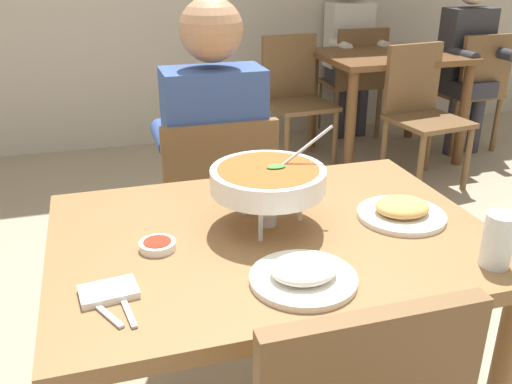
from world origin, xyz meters
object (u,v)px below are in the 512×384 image
Objects in this scene: chair_bg_corner at (295,92)px; patron_bg_middle at (468,54)px; curry_bowl at (269,180)px; chair_bg_right at (420,106)px; chair_diner_main at (216,212)px; dining_table_far at (388,73)px; appetizer_plate at (402,211)px; diner_main at (213,152)px; drink_glass at (497,243)px; chair_bg_middle at (473,86)px; dining_table_main at (272,274)px; patron_bg_left at (350,45)px; rice_plate at (303,274)px; chair_bg_left at (355,76)px; sauce_dish at (158,245)px.

patron_bg_middle reaches higher than chair_bg_corner.
chair_bg_right is at bearing 48.45° from curry_bowl.
dining_table_far is at bearing 45.56° from chair_diner_main.
appetizer_plate is at bearing -63.08° from chair_diner_main.
drink_glass is at bearing -66.83° from diner_main.
drink_glass is 3.27m from chair_bg_middle.
patron_bg_left is (1.63, 2.98, 0.10)m from dining_table_main.
chair_bg_corner is (-0.65, 0.62, 0.00)m from chair_bg_right.
patron_bg_middle reaches higher than curry_bowl.
rice_plate is 0.24× the size of dining_table_far.
chair_bg_corner reaches higher than dining_table_far.
chair_bg_middle is at bearing -39.13° from chair_bg_left.
patron_bg_middle reaches higher than drink_glass.
dining_table_main is 1.25× the size of chair_diner_main.
drink_glass is (0.44, -1.03, 0.08)m from diner_main.
dining_table_far is at bearing -86.87° from patron_bg_left.
chair_bg_left is (1.65, 2.89, -0.13)m from dining_table_main.
chair_diner_main is 2.83m from patron_bg_middle.
patron_bg_middle is (1.85, 2.65, -0.08)m from drink_glass.
dining_table_main is 0.29m from rice_plate.
chair_bg_right is at bearing 56.28° from appetizer_plate.
chair_bg_corner is (1.00, 2.76, -0.28)m from rice_plate.
chair_bg_corner is at bearing -143.91° from patron_bg_left.
rice_plate is at bearing -132.68° from chair_bg_middle.
chair_diner_main is 1.00× the size of chair_bg_corner.
sauce_dish is (-0.66, 0.01, -0.01)m from appetizer_plate.
patron_bg_middle is at bearing -40.90° from chair_bg_left.
rice_plate is at bearing -92.09° from dining_table_main.
rice_plate is at bearing -92.15° from curry_bowl.
chair_diner_main is 0.69× the size of patron_bg_left.
chair_bg_middle is at bearing -7.87° from chair_bg_corner.
patron_bg_middle is at bearing -44.23° from patron_bg_left.
chair_bg_right is 0.69× the size of patron_bg_left.
chair_bg_middle is at bearing 47.32° from rice_plate.
chair_bg_left is at bearing 89.26° from chair_bg_right.
dining_table_far is at bearing 61.68° from appetizer_plate.
diner_main reaches higher than chair_bg_corner.
rice_plate is (-0.01, -0.98, 0.05)m from diner_main.
chair_bg_corner reaches higher than appetizer_plate.
drink_glass is (0.44, -0.31, 0.19)m from dining_table_main.
appetizer_plate is 0.27× the size of chair_bg_middle.
chair_diner_main and chair_bg_left have the same top height.
curry_bowl is 0.37× the size of chair_bg_right.
chair_bg_left is at bearing 56.07° from sauce_dish.
drink_glass is 0.10× the size of patron_bg_left.
drink_glass is at bearing -100.98° from chair_bg_corner.
chair_bg_corner is at bearing 136.48° from chair_bg_right.
patron_bg_middle reaches higher than dining_table_main.
dining_table_far is 0.63m from patron_bg_middle.
patron_bg_middle is (0.65, -0.64, 0.00)m from patron_bg_left.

